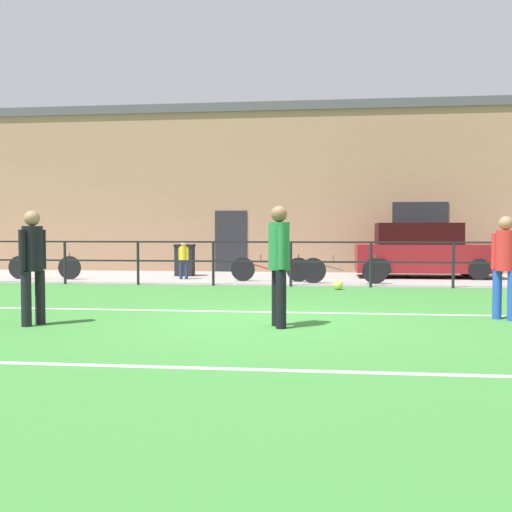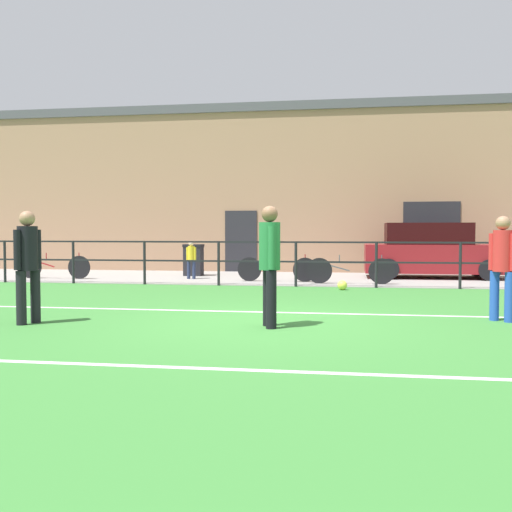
{
  "view_description": "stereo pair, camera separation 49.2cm",
  "coord_description": "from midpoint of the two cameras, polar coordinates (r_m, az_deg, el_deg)",
  "views": [
    {
      "loc": [
        0.86,
        -9.04,
        1.41
      ],
      "look_at": [
        -0.52,
        2.86,
        0.91
      ],
      "focal_mm": 41.69,
      "sensor_mm": 36.0,
      "label": 1
    },
    {
      "loc": [
        1.35,
        -8.97,
        1.41
      ],
      "look_at": [
        -0.52,
        2.86,
        0.91
      ],
      "focal_mm": 41.69,
      "sensor_mm": 36.0,
      "label": 2
    }
  ],
  "objects": [
    {
      "name": "field_line_hash",
      "position": [
        6.18,
        -3.92,
        -10.78
      ],
      "size": [
        36.0,
        0.11,
        0.0
      ],
      "primitive_type": "cube",
      "color": "white",
      "rests_on": "ground"
    },
    {
      "name": "spectator_child",
      "position": [
        17.26,
        -7.78,
        -0.14
      ],
      "size": [
        0.3,
        0.19,
        1.1
      ],
      "rotation": [
        0.0,
        0.0,
        3.04
      ],
      "color": "#232D4C",
      "rests_on": "pavement_strip"
    },
    {
      "name": "perimeter_fence",
      "position": [
        15.06,
        2.43,
        -0.11
      ],
      "size": [
        36.07,
        0.07,
        1.15
      ],
      "color": "black",
      "rests_on": "ground"
    },
    {
      "name": "field_line_touchline",
      "position": [
        10.35,
        0.45,
        -5.41
      ],
      "size": [
        36.0,
        0.11,
        0.0
      ],
      "primitive_type": "cube",
      "color": "white",
      "rests_on": "ground"
    },
    {
      "name": "bicycle_parked_1",
      "position": [
        18.23,
        -20.38,
        -1.01
      ],
      "size": [
        2.18,
        0.04,
        0.76
      ],
      "color": "black",
      "rests_on": "pavement_strip"
    },
    {
      "name": "ground",
      "position": [
        9.19,
        -0.36,
        -6.55
      ],
      "size": [
        60.0,
        44.0,
        0.04
      ],
      "primitive_type": "cube",
      "color": "#387A33"
    },
    {
      "name": "trash_bin_0",
      "position": [
        18.53,
        -7.61,
        -0.38
      ],
      "size": [
        0.58,
        0.49,
        0.98
      ],
      "color": "black",
      "rests_on": "pavement_strip"
    },
    {
      "name": "parked_car_red",
      "position": [
        18.41,
        14.96,
        0.4
      ],
      "size": [
        4.06,
        1.82,
        1.63
      ],
      "color": "maroon",
      "rests_on": "pavement_strip"
    },
    {
      "name": "soccer_ball_match",
      "position": [
        14.38,
        6.91,
        -2.77
      ],
      "size": [
        0.23,
        0.23,
        0.23
      ],
      "primitive_type": "sphere",
      "color": "#E5E04C",
      "rests_on": "ground"
    },
    {
      "name": "clubhouse_facade",
      "position": [
        21.29,
        3.67,
        6.39
      ],
      "size": [
        28.0,
        2.56,
        5.75
      ],
      "color": "#A37A5B",
      "rests_on": "ground"
    },
    {
      "name": "bicycle_parked_0",
      "position": [
        15.82,
        7.54,
        -1.36
      ],
      "size": [
        2.29,
        0.04,
        0.77
      ],
      "color": "black",
      "rests_on": "pavement_strip"
    },
    {
      "name": "bicycle_parked_2",
      "position": [
        16.33,
        0.53,
        -1.25
      ],
      "size": [
        2.2,
        0.04,
        0.76
      ],
      "color": "black",
      "rests_on": "pavement_strip"
    },
    {
      "name": "player_striker",
      "position": [
        10.09,
        21.51,
        -0.46
      ],
      "size": [
        0.36,
        0.33,
        1.65
      ],
      "rotation": [
        0.0,
        0.0,
        2.42
      ],
      "color": "blue",
      "rests_on": "ground"
    },
    {
      "name": "pavement_strip",
      "position": [
        17.6,
        3.02,
        -2.15
      ],
      "size": [
        48.0,
        5.0,
        0.02
      ],
      "primitive_type": "cube",
      "color": "gray",
      "rests_on": "ground"
    },
    {
      "name": "player_goalkeeper",
      "position": [
        9.54,
        -22.03,
        -0.39
      ],
      "size": [
        0.3,
        0.44,
        1.72
      ],
      "rotation": [
        0.0,
        0.0,
        4.32
      ],
      "color": "black",
      "rests_on": "ground"
    },
    {
      "name": "player_winger",
      "position": [
        8.68,
        0.59,
        -0.24
      ],
      "size": [
        0.31,
        0.47,
        1.78
      ],
      "rotation": [
        0.0,
        0.0,
        1.88
      ],
      "color": "black",
      "rests_on": "ground"
    }
  ]
}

